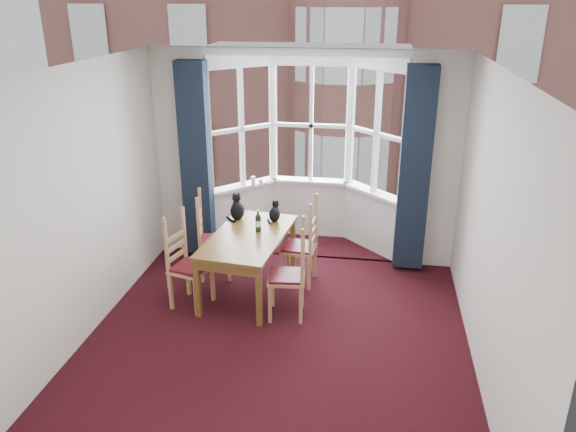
% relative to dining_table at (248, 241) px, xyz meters
% --- Properties ---
extents(floor, '(4.50, 4.50, 0.00)m').
position_rel_dining_table_xyz_m(floor, '(0.52, -1.14, -0.66)').
color(floor, black).
rests_on(floor, ground).
extents(ceiling, '(4.50, 4.50, 0.00)m').
position_rel_dining_table_xyz_m(ceiling, '(0.52, -1.14, 2.14)').
color(ceiling, white).
rests_on(ceiling, floor).
extents(wall_left, '(0.00, 4.50, 4.50)m').
position_rel_dining_table_xyz_m(wall_left, '(-1.48, -1.14, 0.74)').
color(wall_left, silver).
rests_on(wall_left, floor).
extents(wall_right, '(0.00, 4.50, 4.50)m').
position_rel_dining_table_xyz_m(wall_right, '(2.52, -1.14, 0.74)').
color(wall_right, silver).
rests_on(wall_right, floor).
extents(wall_near, '(4.00, 0.00, 4.00)m').
position_rel_dining_table_xyz_m(wall_near, '(0.52, -3.39, 0.74)').
color(wall_near, silver).
rests_on(wall_near, floor).
extents(wall_back_pier_left, '(0.70, 0.12, 2.80)m').
position_rel_dining_table_xyz_m(wall_back_pier_left, '(-1.13, 1.11, 0.74)').
color(wall_back_pier_left, silver).
rests_on(wall_back_pier_left, floor).
extents(wall_back_pier_right, '(0.70, 0.12, 2.80)m').
position_rel_dining_table_xyz_m(wall_back_pier_right, '(2.17, 1.11, 0.74)').
color(wall_back_pier_right, silver).
rests_on(wall_back_pier_right, floor).
extents(bay_window, '(2.76, 0.94, 2.80)m').
position_rel_dining_table_xyz_m(bay_window, '(0.52, 1.62, 0.74)').
color(bay_window, white).
rests_on(bay_window, floor).
extents(curtain_left, '(0.38, 0.22, 2.60)m').
position_rel_dining_table_xyz_m(curtain_left, '(-0.90, 0.93, 0.69)').
color(curtain_left, '#162132').
rests_on(curtain_left, floor).
extents(curtain_right, '(0.38, 0.22, 2.60)m').
position_rel_dining_table_xyz_m(curtain_right, '(1.94, 0.93, 0.69)').
color(curtain_right, '#162132').
rests_on(curtain_right, floor).
extents(dining_table, '(0.98, 1.61, 0.75)m').
position_rel_dining_table_xyz_m(dining_table, '(0.00, 0.00, 0.00)').
color(dining_table, brown).
rests_on(dining_table, floor).
extents(chair_left_near, '(0.49, 0.51, 0.92)m').
position_rel_dining_table_xyz_m(chair_left_near, '(-0.67, -0.41, -0.19)').
color(chair_left_near, tan).
rests_on(chair_left_near, floor).
extents(chair_left_far, '(0.49, 0.50, 0.92)m').
position_rel_dining_table_xyz_m(chair_left_far, '(-0.60, 0.31, -0.19)').
color(chair_left_far, tan).
rests_on(chair_left_far, floor).
extents(chair_right_near, '(0.44, 0.46, 0.92)m').
position_rel_dining_table_xyz_m(chair_right_near, '(0.63, -0.47, -0.19)').
color(chair_right_near, tan).
rests_on(chair_right_near, floor).
extents(chair_right_far, '(0.43, 0.45, 0.92)m').
position_rel_dining_table_xyz_m(chair_right_far, '(0.66, 0.30, -0.19)').
color(chair_right_far, tan).
rests_on(chair_right_far, floor).
extents(cat_left, '(0.24, 0.28, 0.34)m').
position_rel_dining_table_xyz_m(cat_left, '(-0.25, 0.48, 0.21)').
color(cat_left, black).
rests_on(cat_left, dining_table).
extents(cat_right, '(0.14, 0.20, 0.27)m').
position_rel_dining_table_xyz_m(cat_right, '(0.23, 0.48, 0.18)').
color(cat_right, black).
rests_on(cat_right, dining_table).
extents(wine_bottle, '(0.07, 0.07, 0.27)m').
position_rel_dining_table_xyz_m(wine_bottle, '(0.10, 0.12, 0.20)').
color(wine_bottle, black).
rests_on(wine_bottle, dining_table).
extents(candle_tall, '(0.06, 0.06, 0.13)m').
position_rel_dining_table_xyz_m(candle_tall, '(-0.26, 1.46, 0.27)').
color(candle_tall, white).
rests_on(candle_tall, bay_window).
extents(candle_short, '(0.06, 0.06, 0.09)m').
position_rel_dining_table_xyz_m(candle_short, '(-0.15, 1.49, 0.25)').
color(candle_short, white).
rests_on(candle_short, bay_window).
extents(street, '(80.00, 80.00, 0.00)m').
position_rel_dining_table_xyz_m(street, '(0.52, 31.11, -6.66)').
color(street, '#333335').
rests_on(street, ground).
extents(tenement_building, '(18.40, 7.80, 15.20)m').
position_rel_dining_table_xyz_m(tenement_building, '(0.52, 12.88, 0.93)').
color(tenement_building, '#8E5349').
rests_on(tenement_building, street).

